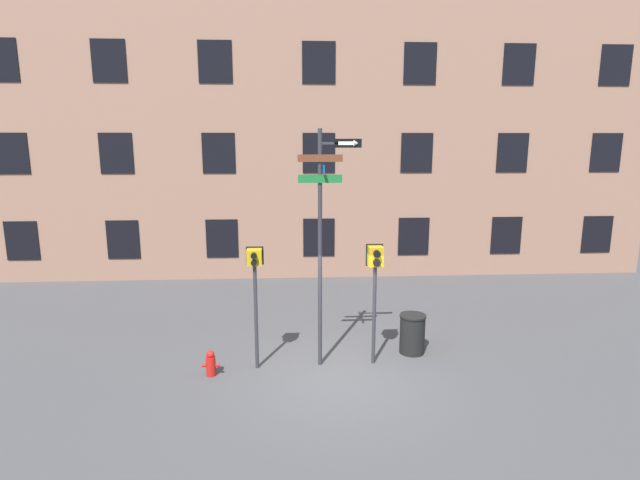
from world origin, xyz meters
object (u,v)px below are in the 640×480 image
(fire_hydrant, at_px, (211,364))
(trash_bin, at_px, (412,334))
(street_sign_pole, at_px, (323,229))
(pedestrian_signal_right, at_px, (375,271))
(pedestrian_signal_left, at_px, (255,276))

(fire_hydrant, distance_m, trash_bin, 4.63)
(street_sign_pole, xyz_separation_m, pedestrian_signal_right, (1.14, 0.01, -0.94))
(street_sign_pole, relative_size, fire_hydrant, 9.14)
(fire_hydrant, relative_size, trash_bin, 0.61)
(trash_bin, bearing_deg, pedestrian_signal_left, -170.69)
(trash_bin, bearing_deg, pedestrian_signal_right, -153.37)
(street_sign_pole, distance_m, trash_bin, 3.40)
(street_sign_pole, relative_size, pedestrian_signal_right, 1.90)
(street_sign_pole, relative_size, trash_bin, 5.54)
(pedestrian_signal_left, bearing_deg, pedestrian_signal_right, 1.94)
(street_sign_pole, distance_m, fire_hydrant, 3.71)
(street_sign_pole, height_order, pedestrian_signal_right, street_sign_pole)
(pedestrian_signal_right, relative_size, fire_hydrant, 4.80)
(pedestrian_signal_right, height_order, fire_hydrant, pedestrian_signal_right)
(street_sign_pole, distance_m, pedestrian_signal_right, 1.47)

